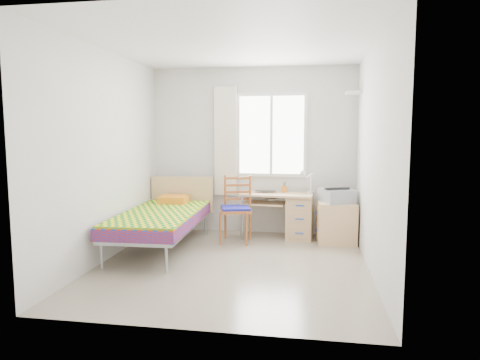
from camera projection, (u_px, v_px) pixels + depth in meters
name	position (u px, v px, depth m)	size (l,w,h in m)	color
floor	(233.00, 265.00, 5.17)	(3.50, 3.50, 0.00)	#BCAD93
ceiling	(233.00, 44.00, 4.88)	(3.50, 3.50, 0.00)	white
wall_back	(252.00, 151.00, 6.74)	(3.20, 3.20, 0.00)	silver
wall_left	(106.00, 156.00, 5.28)	(3.50, 3.50, 0.00)	silver
wall_right	(374.00, 159.00, 4.77)	(3.50, 3.50, 0.00)	silver
window	(271.00, 135.00, 6.64)	(1.10, 0.04, 1.30)	white
curtain	(225.00, 141.00, 6.73)	(0.35, 0.05, 1.70)	white
floating_shelf	(353.00, 93.00, 6.07)	(0.20, 0.32, 0.03)	white
bed	(163.00, 217.00, 5.86)	(1.03, 2.11, 0.90)	#979A9F
desk	(295.00, 214.00, 6.44)	(1.12, 0.58, 0.68)	tan
chair	(237.00, 205.00, 6.23)	(0.52, 0.52, 0.97)	maroon
cabinet	(336.00, 223.00, 6.17)	(0.57, 0.51, 0.59)	#DDAE71
printer	(336.00, 195.00, 6.15)	(0.55, 0.59, 0.20)	#97999F
laptop	(265.00, 192.00, 6.51)	(0.32, 0.20, 0.02)	black
pen_cup	(284.00, 189.00, 6.58)	(0.07, 0.07, 0.09)	orange
task_lamp	(307.00, 179.00, 6.31)	(0.21, 0.31, 0.36)	white
book	(266.00, 199.00, 6.45)	(0.15, 0.21, 0.02)	gray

